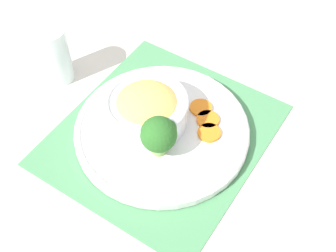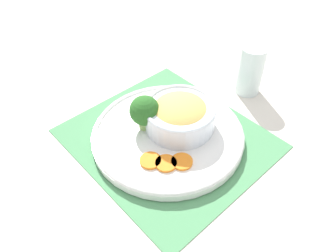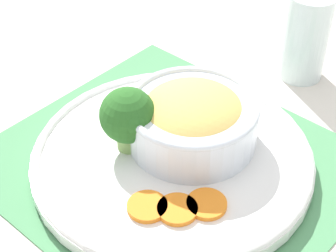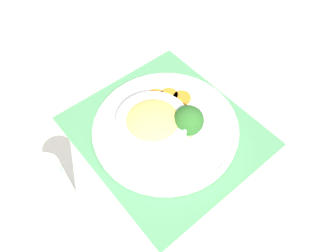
{
  "view_description": "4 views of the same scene",
  "coord_description": "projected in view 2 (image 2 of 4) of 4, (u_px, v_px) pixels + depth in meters",
  "views": [
    {
      "loc": [
        0.43,
        0.32,
        0.7
      ],
      "look_at": [
        0.01,
        0.02,
        0.05
      ],
      "focal_mm": 50.0,
      "sensor_mm": 36.0,
      "label": 1
    },
    {
      "loc": [
        -0.38,
        0.32,
        0.52
      ],
      "look_at": [
        -0.01,
        0.01,
        0.05
      ],
      "focal_mm": 35.0,
      "sensor_mm": 36.0,
      "label": 2
    },
    {
      "loc": [
        -0.33,
        0.35,
        0.46
      ],
      "look_at": [
        0.02,
        -0.01,
        0.05
      ],
      "focal_mm": 60.0,
      "sensor_mm": 36.0,
      "label": 3
    },
    {
      "loc": [
        0.34,
        -0.25,
        0.61
      ],
      "look_at": [
        0.02,
        -0.01,
        0.05
      ],
      "focal_mm": 35.0,
      "sensor_mm": 36.0,
      "label": 4
    }
  ],
  "objects": [
    {
      "name": "carrot_slice_far",
      "position": [
        182.0,
        162.0,
        0.64
      ],
      "size": [
        0.04,
        0.04,
        0.01
      ],
      "color": "orange",
      "rests_on": "plate"
    },
    {
      "name": "broccoli_floret",
      "position": [
        145.0,
        111.0,
        0.68
      ],
      "size": [
        0.06,
        0.06,
        0.08
      ],
      "color": "#84AD5B",
      "rests_on": "plate"
    },
    {
      "name": "carrot_slice_near",
      "position": [
        150.0,
        161.0,
        0.64
      ],
      "size": [
        0.04,
        0.04,
        0.01
      ],
      "color": "orange",
      "rests_on": "plate"
    },
    {
      "name": "ground_plane",
      "position": [
        168.0,
        139.0,
        0.72
      ],
      "size": [
        4.0,
        4.0,
        0.0
      ],
      "primitive_type": "plane",
      "color": "beige"
    },
    {
      "name": "bowl",
      "position": [
        180.0,
        114.0,
        0.7
      ],
      "size": [
        0.15,
        0.15,
        0.07
      ],
      "color": "silver",
      "rests_on": "plate"
    },
    {
      "name": "placemat",
      "position": [
        168.0,
        138.0,
        0.72
      ],
      "size": [
        0.41,
        0.38,
        0.0
      ],
      "color": "#4C8C59",
      "rests_on": "ground_plane"
    },
    {
      "name": "carrot_slice_middle",
      "position": [
        166.0,
        163.0,
        0.64
      ],
      "size": [
        0.04,
        0.04,
        0.01
      ],
      "color": "orange",
      "rests_on": "plate"
    },
    {
      "name": "plate",
      "position": [
        168.0,
        134.0,
        0.71
      ],
      "size": [
        0.33,
        0.33,
        0.02
      ],
      "color": "white",
      "rests_on": "placemat"
    },
    {
      "name": "water_glass",
      "position": [
        251.0,
        73.0,
        0.8
      ],
      "size": [
        0.06,
        0.06,
        0.12
      ],
      "color": "silver",
      "rests_on": "ground_plane"
    }
  ]
}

